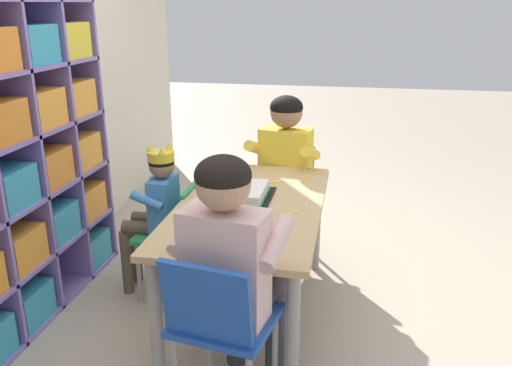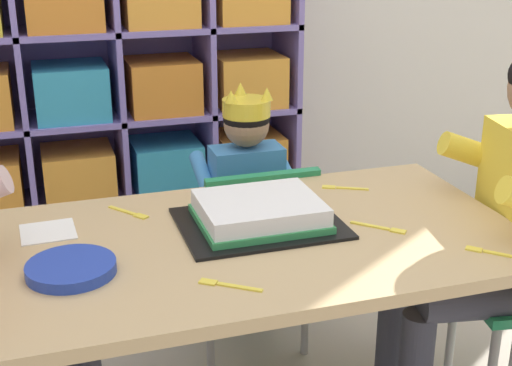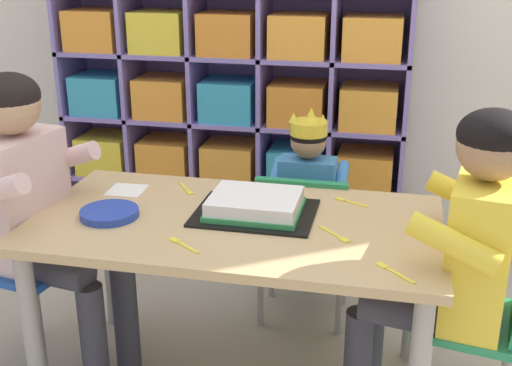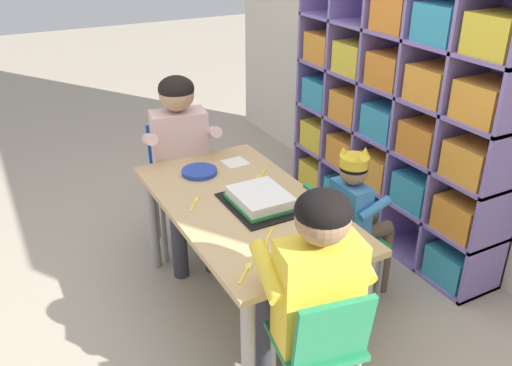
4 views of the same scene
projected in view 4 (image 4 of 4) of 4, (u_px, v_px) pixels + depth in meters
ground at (246, 307)px, 2.78m from camera, size 16.00×16.00×0.00m
storage_cubby_shelf at (394, 122)px, 3.15m from camera, size 1.63×0.31×1.55m
activity_table at (245, 218)px, 2.54m from camera, size 1.26×0.68×0.61m
classroom_chair_blue at (338, 236)px, 2.67m from camera, size 0.36×0.30×0.63m
child_with_crown at (358, 207)px, 2.65m from camera, size 0.29×0.31×0.84m
classroom_chair_adult_side at (180, 174)px, 3.15m from camera, size 0.41×0.40×0.73m
adult_helper_seated at (182, 150)px, 2.96m from camera, size 0.46×0.44×1.05m
classroom_chair_guest_side at (321, 345)px, 1.95m from camera, size 0.36×0.35×0.68m
guest_at_table_side at (312, 281)px, 1.95m from camera, size 0.46×0.44×1.02m
birthday_cake_on_tray at (260, 200)px, 2.47m from camera, size 0.37×0.29×0.06m
paper_plate_stack at (199, 172)px, 2.78m from camera, size 0.18×0.18×0.02m
paper_napkin_square at (235, 162)px, 2.91m from camera, size 0.13×0.13×0.00m
fork_by_napkin at (268, 238)px, 2.23m from camera, size 0.11×0.10×0.00m
fork_near_cake_tray at (324, 224)px, 2.33m from camera, size 0.12×0.07×0.00m
fork_scattered_mid_table at (245, 272)px, 2.02m from camera, size 0.11×0.11×0.00m
fork_near_child_seat at (261, 174)px, 2.77m from camera, size 0.09×0.11×0.00m
fork_beside_plate_stack at (195, 203)px, 2.49m from camera, size 0.11×0.09×0.00m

